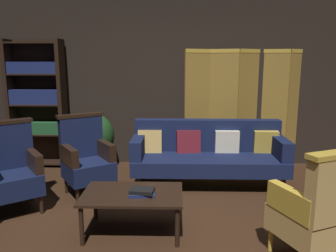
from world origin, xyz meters
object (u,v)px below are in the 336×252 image
at_px(folding_screen, 248,106).
at_px(armchair_gilt_accent, 318,210).
at_px(book_navy_cloth, 142,194).
at_px(velvet_couch, 208,152).
at_px(book_black_cloth, 142,191).
at_px(coffee_table, 133,197).
at_px(bookshelf, 37,102).
at_px(armchair_wing_left, 12,169).
at_px(potted_plant, 95,138).
at_px(armchair_wing_right, 86,157).

height_order(folding_screen, armchair_gilt_accent, folding_screen).
xyz_separation_m(folding_screen, book_navy_cloth, (-1.50, -2.37, -0.55)).
relative_size(velvet_couch, book_navy_cloth, 8.50).
relative_size(book_navy_cloth, book_black_cloth, 1.08).
height_order(folding_screen, coffee_table, folding_screen).
distance_m(bookshelf, coffee_table, 2.93).
xyz_separation_m(bookshelf, book_navy_cloth, (1.92, -2.25, -0.64)).
distance_m(velvet_couch, armchair_wing_left, 2.54).
bearing_deg(coffee_table, folding_screen, 55.29).
bearing_deg(armchair_wing_left, book_navy_cloth, -19.48).
xyz_separation_m(armchair_gilt_accent, armchair_wing_left, (-3.10, 0.99, 0.00)).
distance_m(folding_screen, potted_plant, 2.51).
bearing_deg(coffee_table, potted_plant, 113.10).
distance_m(potted_plant, book_black_cloth, 2.26).
relative_size(folding_screen, armchair_wing_right, 1.98).
xyz_separation_m(bookshelf, armchair_wing_left, (0.35, -1.69, -0.58)).
distance_m(folding_screen, bookshelf, 3.42).
xyz_separation_m(bookshelf, armchair_wing_right, (1.08, -1.19, -0.58)).
height_order(bookshelf, potted_plant, bookshelf).
bearing_deg(armchair_gilt_accent, armchair_wing_right, 147.77).
relative_size(coffee_table, armchair_wing_left, 0.96).
xyz_separation_m(armchair_wing_left, armchair_wing_right, (0.73, 0.51, 0.00)).
height_order(potted_plant, book_navy_cloth, potted_plant).
bearing_deg(potted_plant, coffee_table, -66.90).
bearing_deg(book_navy_cloth, bookshelf, 130.47).
bearing_deg(armchair_gilt_accent, book_black_cloth, 164.22).
height_order(folding_screen, armchair_wing_left, folding_screen).
xyz_separation_m(bookshelf, book_black_cloth, (1.92, -2.25, -0.60)).
distance_m(folding_screen, armchair_gilt_accent, 2.85).
height_order(bookshelf, armchair_gilt_accent, bookshelf).
distance_m(folding_screen, coffee_table, 2.88).
xyz_separation_m(folding_screen, armchair_wing_left, (-3.06, -1.81, -0.50)).
height_order(folding_screen, velvet_couch, folding_screen).
relative_size(bookshelf, potted_plant, 2.28).
xyz_separation_m(folding_screen, coffee_table, (-1.60, -2.31, -0.61)).
bearing_deg(book_navy_cloth, folding_screen, 57.69).
bearing_deg(potted_plant, velvet_couch, -17.29).
distance_m(bookshelf, armchair_wing_left, 1.82).
bearing_deg(book_black_cloth, folding_screen, 57.69).
distance_m(armchair_gilt_accent, armchair_wing_left, 3.26).
xyz_separation_m(velvet_couch, book_navy_cloth, (-0.78, -1.51, -0.02)).
bearing_deg(coffee_table, book_black_cloth, -29.53).
relative_size(coffee_table, book_navy_cloth, 4.01).
bearing_deg(armchair_wing_left, armchair_gilt_accent, -17.67).
bearing_deg(armchair_gilt_accent, book_navy_cloth, 164.22).
bearing_deg(folding_screen, book_black_cloth, -122.31).
bearing_deg(potted_plant, folding_screen, 7.44).
xyz_separation_m(velvet_couch, armchair_wing_right, (-1.62, -0.45, 0.03)).
height_order(velvet_couch, armchair_gilt_accent, armchair_gilt_accent).
relative_size(velvet_couch, armchair_wing_right, 2.04).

